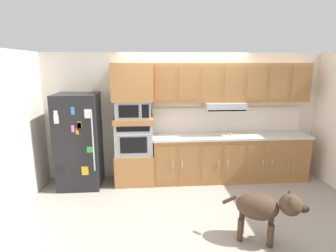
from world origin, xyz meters
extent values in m
plane|color=#9E9389|center=(0.00, 0.00, 0.00)|extent=(9.60, 9.60, 0.00)
cube|color=silver|center=(0.00, 1.11, 1.25)|extent=(6.20, 0.12, 2.50)
cube|color=silver|center=(-2.80, 0.00, 1.25)|extent=(0.12, 7.10, 2.50)
cube|color=black|center=(-2.02, 0.68, 0.88)|extent=(0.76, 0.70, 1.76)
cylinder|color=silver|center=(-1.69, 0.31, 0.98)|extent=(0.02, 0.02, 1.10)
cube|color=pink|center=(-2.02, 0.33, 1.20)|extent=(0.05, 0.01, 0.12)
cube|color=black|center=(-2.28, 0.33, 0.48)|extent=(0.10, 0.01, 0.16)
cube|color=white|center=(-2.28, 0.33, 1.48)|extent=(0.06, 0.01, 0.07)
cube|color=black|center=(-1.91, 0.33, 1.24)|extent=(0.08, 0.01, 0.14)
cube|color=green|center=(-1.75, 0.33, 0.82)|extent=(0.10, 0.01, 0.11)
cube|color=white|center=(-2.28, 0.33, 1.37)|extent=(0.08, 0.01, 0.16)
cube|color=#337FDB|center=(-2.00, 0.33, 1.51)|extent=(0.06, 0.01, 0.13)
cube|color=orange|center=(-1.90, 0.33, 1.26)|extent=(0.07, 0.01, 0.11)
cube|color=orange|center=(-1.95, 0.33, 1.15)|extent=(0.05, 0.01, 0.10)
cube|color=white|center=(-1.75, 0.33, 1.46)|extent=(0.11, 0.01, 0.16)
cube|color=gold|center=(-1.86, 0.33, 0.42)|extent=(0.12, 0.01, 0.16)
cube|color=#A8703D|center=(-1.00, 0.75, 0.30)|extent=(0.74, 0.62, 0.60)
cube|color=#A8AAAF|center=(-1.00, 0.75, 0.90)|extent=(0.70, 0.58, 0.60)
cube|color=black|center=(-1.00, 0.45, 0.84)|extent=(0.49, 0.01, 0.30)
cube|color=black|center=(-1.00, 0.45, 1.14)|extent=(0.59, 0.01, 0.09)
cylinder|color=#A8AAAF|center=(-1.00, 0.43, 1.03)|extent=(0.56, 0.02, 0.02)
cube|color=#A8703D|center=(-1.00, 0.75, 1.25)|extent=(0.74, 0.62, 0.10)
cube|color=#A8AAAF|center=(-1.00, 0.75, 1.46)|extent=(0.64, 0.53, 0.32)
cube|color=black|center=(-1.07, 0.48, 1.46)|extent=(0.35, 0.01, 0.22)
cube|color=black|center=(-0.77, 0.48, 1.46)|extent=(0.13, 0.01, 0.24)
cube|color=#A8703D|center=(-1.00, 0.75, 1.96)|extent=(0.74, 0.62, 0.68)
cube|color=#A8703D|center=(0.89, 0.75, 0.44)|extent=(3.04, 0.60, 0.88)
cube|color=#9A6738|center=(-0.41, 0.44, 0.46)|extent=(0.36, 0.01, 0.70)
cylinder|color=#BCBCC1|center=(-0.28, 0.43, 0.46)|extent=(0.01, 0.01, 0.12)
cube|color=#9A6738|center=(0.03, 0.44, 0.46)|extent=(0.36, 0.01, 0.70)
cylinder|color=#BCBCC1|center=(-0.11, 0.43, 0.46)|extent=(0.01, 0.01, 0.12)
cube|color=#9A6738|center=(0.46, 0.44, 0.46)|extent=(0.36, 0.01, 0.70)
cylinder|color=#BCBCC1|center=(0.59, 0.43, 0.46)|extent=(0.01, 0.01, 0.12)
cube|color=#9A6738|center=(0.89, 0.44, 0.46)|extent=(0.36, 0.01, 0.70)
cylinder|color=#BCBCC1|center=(0.76, 0.43, 0.46)|extent=(0.01, 0.01, 0.12)
cube|color=#9A6738|center=(1.33, 0.44, 0.46)|extent=(0.36, 0.01, 0.70)
cylinder|color=#BCBCC1|center=(1.46, 0.43, 0.46)|extent=(0.01, 0.01, 0.12)
cube|color=#9A6738|center=(1.76, 0.44, 0.46)|extent=(0.36, 0.01, 0.70)
cylinder|color=#BCBCC1|center=(1.63, 0.43, 0.46)|extent=(0.01, 0.01, 0.12)
cube|color=#9A6738|center=(2.20, 0.44, 0.46)|extent=(0.36, 0.01, 0.70)
cylinder|color=#BCBCC1|center=(2.33, 0.43, 0.46)|extent=(0.01, 0.01, 0.12)
cube|color=beige|center=(0.89, 0.75, 0.90)|extent=(3.08, 0.64, 0.04)
cube|color=white|center=(0.89, 1.04, 1.17)|extent=(3.08, 0.02, 0.50)
cube|color=#A8703D|center=(0.89, 0.88, 1.93)|extent=(3.04, 0.34, 0.74)
cube|color=#A8AAAF|center=(0.74, 0.81, 1.49)|extent=(0.76, 0.48, 0.14)
cube|color=black|center=(0.74, 0.59, 1.43)|extent=(0.72, 0.04, 0.02)
cube|color=#9A6738|center=(-0.41, 0.70, 1.93)|extent=(0.36, 0.01, 0.63)
cube|color=#9A6738|center=(0.03, 0.70, 1.93)|extent=(0.36, 0.01, 0.63)
cube|color=#9A6738|center=(0.46, 0.70, 1.93)|extent=(0.36, 0.01, 0.63)
cube|color=#9A6738|center=(0.89, 0.70, 1.93)|extent=(0.36, 0.01, 0.63)
cube|color=#9A6738|center=(1.33, 0.70, 1.93)|extent=(0.36, 0.01, 0.63)
cube|color=#9A6738|center=(1.76, 0.70, 1.93)|extent=(0.36, 0.01, 0.63)
cube|color=#9A6738|center=(2.20, 0.70, 1.93)|extent=(0.36, 0.01, 0.63)
cylinder|color=yellow|center=(0.89, 0.74, 0.93)|extent=(0.08, 0.10, 0.03)
cylinder|color=silver|center=(0.98, 0.68, 0.93)|extent=(0.07, 0.11, 0.01)
ellipsoid|color=#473323|center=(0.66, -1.23, 0.48)|extent=(0.63, 0.53, 0.34)
sphere|color=#473323|center=(1.02, -1.39, 0.58)|extent=(0.27, 0.27, 0.27)
ellipsoid|color=#312318|center=(1.14, -1.44, 0.55)|extent=(0.18, 0.16, 0.10)
cone|color=#473323|center=(1.04, -1.29, 0.70)|extent=(0.08, 0.08, 0.09)
cone|color=#473323|center=(0.96, -1.47, 0.70)|extent=(0.08, 0.08, 0.09)
cylinder|color=#473323|center=(0.34, -1.08, 0.52)|extent=(0.20, 0.12, 0.16)
cylinder|color=#473323|center=(0.87, -1.22, 0.16)|extent=(0.08, 0.08, 0.31)
cylinder|color=#473323|center=(0.80, -1.39, 0.16)|extent=(0.08, 0.08, 0.31)
cylinder|color=#473323|center=(0.53, -1.07, 0.16)|extent=(0.08, 0.08, 0.31)
cylinder|color=#473323|center=(0.45, -1.24, 0.16)|extent=(0.08, 0.08, 0.31)
camera|label=1|loc=(-0.74, -4.37, 2.29)|focal=29.45mm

